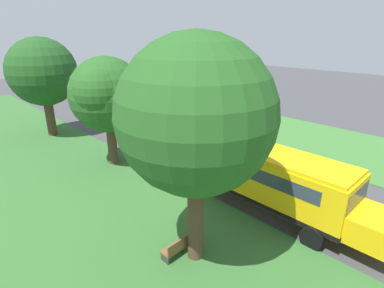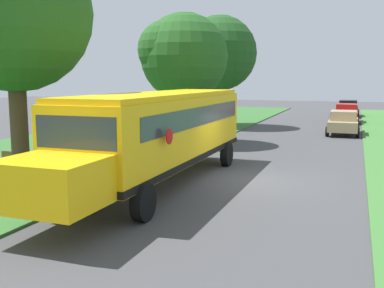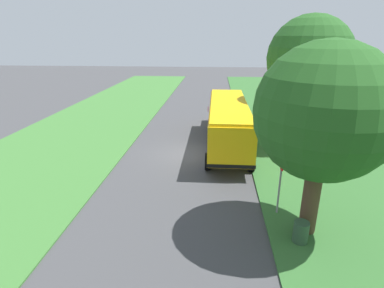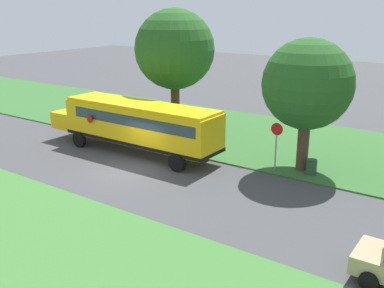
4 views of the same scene
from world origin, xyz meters
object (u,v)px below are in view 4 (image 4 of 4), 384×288
(oak_tree_roadside_mid, at_px, (306,82))
(park_bench, at_px, (184,126))
(oak_tree_beside_bus, at_px, (173,50))
(trash_bin, at_px, (311,168))
(school_bus, at_px, (137,123))
(stop_sign, at_px, (276,141))

(oak_tree_roadside_mid, relative_size, park_bench, 4.47)
(oak_tree_beside_bus, relative_size, trash_bin, 9.64)
(oak_tree_beside_bus, height_order, trash_bin, oak_tree_beside_bus)
(park_bench, bearing_deg, oak_tree_beside_bus, -56.38)
(oak_tree_roadside_mid, height_order, trash_bin, oak_tree_roadside_mid)
(trash_bin, bearing_deg, school_bus, -77.07)
(park_bench, bearing_deg, school_bus, 4.62)
(oak_tree_beside_bus, xyz_separation_m, park_bench, (-0.41, 0.62, -5.37))
(stop_sign, bearing_deg, school_bus, -77.37)
(stop_sign, relative_size, trash_bin, 3.04)
(park_bench, bearing_deg, stop_sign, 67.48)
(oak_tree_roadside_mid, bearing_deg, oak_tree_beside_bus, -101.60)
(stop_sign, height_order, trash_bin, stop_sign)
(park_bench, height_order, trash_bin, park_bench)
(school_bus, xyz_separation_m, stop_sign, (-1.88, 8.37, -0.19))
(trash_bin, bearing_deg, stop_sign, -75.79)
(park_bench, bearing_deg, trash_bin, 73.51)
(school_bus, height_order, oak_tree_roadside_mid, oak_tree_roadside_mid)
(stop_sign, distance_m, trash_bin, 2.35)
(trash_bin, bearing_deg, oak_tree_beside_bus, -103.71)
(oak_tree_roadside_mid, xyz_separation_m, stop_sign, (1.10, -1.04, -3.15))
(stop_sign, distance_m, park_bench, 9.63)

